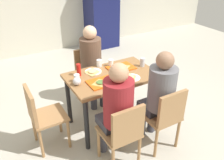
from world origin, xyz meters
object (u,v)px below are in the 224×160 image
(person_far_side, at_px, (92,60))
(drink_fridge, at_px, (101,8))
(chair_near_left, at_px, (123,132))
(foil_bundle, at_px, (77,81))
(plastic_cup_d, at_px, (111,63))
(chair_left_end, at_px, (41,114))
(pizza_slice_a, at_px, (101,82))
(paper_plate_near_edge, at_px, (132,78))
(tray_red_near, at_px, (103,82))
(plastic_cup_a, at_px, (99,63))
(chair_far_side, at_px, (89,71))
(person_in_red, at_px, (116,106))
(main_table, at_px, (112,82))
(tray_red_far, at_px, (121,68))
(pizza_slice_b, at_px, (121,67))
(paper_plate_center, at_px, (93,72))
(condiment_bottle, at_px, (79,70))
(pizza_slice_c, at_px, (92,71))
(pizza_slice_d, at_px, (130,76))
(soda_can, at_px, (142,62))
(person_in_brown_jacket, at_px, (159,92))
(plastic_cup_c, at_px, (77,78))
(chair_near_right, at_px, (165,115))
(plastic_cup_b, at_px, (127,81))

(person_far_side, xyz_separation_m, drink_fridge, (1.33, 2.25, 0.20))
(chair_near_left, xyz_separation_m, foil_bundle, (-0.20, 0.73, 0.32))
(drink_fridge, bearing_deg, plastic_cup_d, -114.89)
(chair_left_end, bearing_deg, pizza_slice_a, -11.33)
(paper_plate_near_edge, bearing_deg, tray_red_near, 169.19)
(paper_plate_near_edge, relative_size, plastic_cup_a, 2.20)
(chair_near_left, xyz_separation_m, plastic_cup_a, (0.26, 1.05, 0.32))
(chair_far_side, bearing_deg, foil_bundle, -122.95)
(person_far_side, bearing_deg, foil_bundle, -128.46)
(person_in_red, height_order, person_far_side, same)
(main_table, xyz_separation_m, chair_left_end, (-0.97, 0.00, -0.16))
(tray_red_far, height_order, pizza_slice_b, pizza_slice_b)
(paper_plate_center, distance_m, condiment_bottle, 0.22)
(pizza_slice_b, relative_size, plastic_cup_d, 2.33)
(main_table, bearing_deg, tray_red_near, -148.19)
(person_in_red, height_order, pizza_slice_c, person_in_red)
(pizza_slice_c, bearing_deg, person_in_red, -97.02)
(person_in_red, bearing_deg, person_far_side, 76.47)
(paper_plate_center, distance_m, pizza_slice_a, 0.35)
(tray_red_far, relative_size, pizza_slice_d, 1.79)
(person_far_side, bearing_deg, paper_plate_near_edge, -77.74)
(tray_red_near, bearing_deg, soda_can, 11.68)
(chair_near_left, relative_size, pizza_slice_b, 3.66)
(chair_near_left, relative_size, paper_plate_center, 3.88)
(pizza_slice_c, bearing_deg, tray_red_far, -11.21)
(chair_far_side, relative_size, pizza_slice_d, 4.24)
(chair_far_side, relative_size, soda_can, 6.99)
(pizza_slice_b, bearing_deg, person_far_side, 112.16)
(drink_fridge, bearing_deg, condiment_bottle, -122.79)
(person_in_brown_jacket, distance_m, plastic_cup_a, 0.97)
(chair_near_left, xyz_separation_m, plastic_cup_c, (-0.17, 0.80, 0.32))
(tray_red_near, xyz_separation_m, condiment_bottle, (-0.17, 0.32, 0.07))
(chair_near_right, height_order, tray_red_far, chair_near_right)
(pizza_slice_d, height_order, plastic_cup_c, plastic_cup_c)
(plastic_cup_b, bearing_deg, foil_bundle, 151.13)
(chair_left_end, distance_m, soda_can, 1.50)
(chair_far_side, relative_size, pizza_slice_b, 3.66)
(soda_can, height_order, condiment_bottle, condiment_bottle)
(tray_red_far, height_order, pizza_slice_d, pizza_slice_d)
(chair_far_side, xyz_separation_m, pizza_slice_c, (-0.19, -0.56, 0.29))
(chair_left_end, bearing_deg, paper_plate_near_edge, -9.87)
(main_table, xyz_separation_m, tray_red_near, (-0.20, -0.13, 0.12))
(plastic_cup_c, bearing_deg, plastic_cup_a, 30.07)
(chair_near_right, bearing_deg, plastic_cup_d, 100.10)
(main_table, xyz_separation_m, pizza_slice_d, (0.17, -0.17, 0.13))
(person_far_side, distance_m, drink_fridge, 2.62)
(tray_red_far, xyz_separation_m, pizza_slice_d, (-0.03, -0.28, 0.01))
(pizza_slice_b, bearing_deg, tray_red_near, -149.94)
(pizza_slice_a, distance_m, pizza_slice_b, 0.50)
(tray_red_far, relative_size, soda_can, 2.95)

